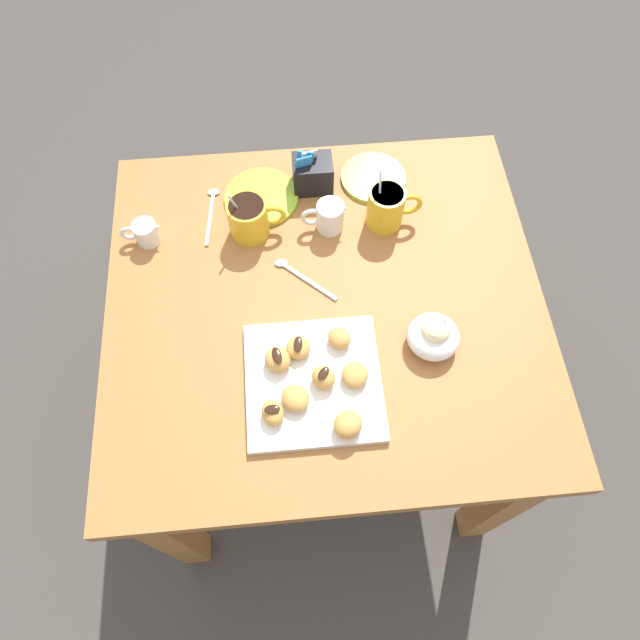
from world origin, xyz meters
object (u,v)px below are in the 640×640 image
object	(u,v)px
sugar_caddy	(314,174)
beignet_3	(273,413)
beignet_4	(295,398)
beignet_5	(348,424)
dining_table	(325,331)
pastry_plate_square	(313,382)
beignet_6	(323,377)
ice_cream_bowl	(434,335)
chocolate_sauce_pitcher	(145,232)
coffee_mug_mustard_left	(249,217)
saucer_lime_right	(373,178)
beignet_0	(339,338)
coffee_mug_mustard_right	(387,206)
saucer_lime_left	(261,197)
beignet_1	(298,348)
cream_pitcher_white	(329,216)
beignet_2	(278,360)
beignet_7	(355,375)

from	to	relation	value
sugar_caddy	beignet_3	size ratio (longest dim) A/B	2.07
beignet_4	beignet_5	world-z (taller)	beignet_5
dining_table	sugar_caddy	world-z (taller)	sugar_caddy
pastry_plate_square	beignet_6	bearing A→B (deg)	-10.45
ice_cream_bowl	chocolate_sauce_pitcher	xyz separation A→B (m)	(-0.58, 0.31, -0.00)
beignet_5	pastry_plate_square	bearing A→B (deg)	118.95
coffee_mug_mustard_left	chocolate_sauce_pitcher	distance (m)	0.23
beignet_3	beignet_5	distance (m)	0.14
ice_cream_bowl	saucer_lime_right	bearing A→B (deg)	97.77
dining_table	beignet_0	bearing A→B (deg)	-80.51
coffee_mug_mustard_right	beignet_3	size ratio (longest dim) A/B	2.92
coffee_mug_mustard_right	beignet_5	world-z (taller)	coffee_mug_mustard_right
coffee_mug_mustard_left	saucer_lime_left	xyz separation A→B (m)	(0.03, 0.09, -0.04)
beignet_1	beignet_6	size ratio (longest dim) A/B	1.02
saucer_lime_right	beignet_1	bearing A→B (deg)	-115.46
dining_table	ice_cream_bowl	distance (m)	0.29
pastry_plate_square	beignet_5	distance (m)	0.12
coffee_mug_mustard_right	ice_cream_bowl	bearing A→B (deg)	-80.90
chocolate_sauce_pitcher	beignet_0	size ratio (longest dim) A/B	1.94
cream_pitcher_white	beignet_5	bearing A→B (deg)	-91.45
cream_pitcher_white	sugar_caddy	xyz separation A→B (m)	(-0.02, 0.12, 0.00)
beignet_1	beignet_5	world-z (taller)	beignet_5
beignet_0	beignet_1	distance (m)	0.08
beignet_3	beignet_5	size ratio (longest dim) A/B	0.93
beignet_1	beignet_3	bearing A→B (deg)	-113.87
coffee_mug_mustard_left	beignet_3	xyz separation A→B (m)	(0.03, -0.44, -0.02)
beignet_2	dining_table	bearing A→B (deg)	52.90
beignet_2	beignet_1	bearing A→B (deg)	28.57
cream_pitcher_white	coffee_mug_mustard_left	bearing A→B (deg)	178.62
dining_table	beignet_3	bearing A→B (deg)	-116.26
chocolate_sauce_pitcher	beignet_7	xyz separation A→B (m)	(0.41, -0.37, 0.00)
pastry_plate_square	beignet_1	size ratio (longest dim) A/B	5.36
chocolate_sauce_pitcher	beignet_5	size ratio (longest dim) A/B	1.67
beignet_3	beignet_5	bearing A→B (deg)	-14.93
dining_table	coffee_mug_mustard_left	xyz separation A→B (m)	(-0.15, 0.19, 0.19)
beignet_2	beignet_3	world-z (taller)	beignet_2
chocolate_sauce_pitcher	beignet_1	distance (m)	0.44
chocolate_sauce_pitcher	beignet_7	size ratio (longest dim) A/B	1.72
beignet_5	beignet_7	size ratio (longest dim) A/B	1.03
sugar_caddy	beignet_3	bearing A→B (deg)	-102.51
chocolate_sauce_pitcher	beignet_7	bearing A→B (deg)	-41.98
beignet_4	beignet_6	distance (m)	0.07
ice_cream_bowl	beignet_2	size ratio (longest dim) A/B	2.03
beignet_5	beignet_7	distance (m)	0.10
beignet_3	beignet_5	world-z (taller)	beignet_5
sugar_caddy	beignet_2	size ratio (longest dim) A/B	2.04
cream_pitcher_white	beignet_4	distance (m)	0.42
beignet_5	beignet_6	size ratio (longest dim) A/B	1.15
beignet_1	beignet_6	world-z (taller)	beignet_6
pastry_plate_square	beignet_4	size ratio (longest dim) A/B	4.67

